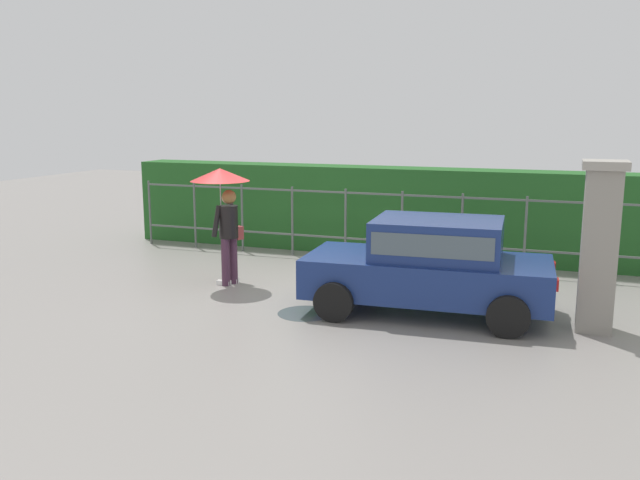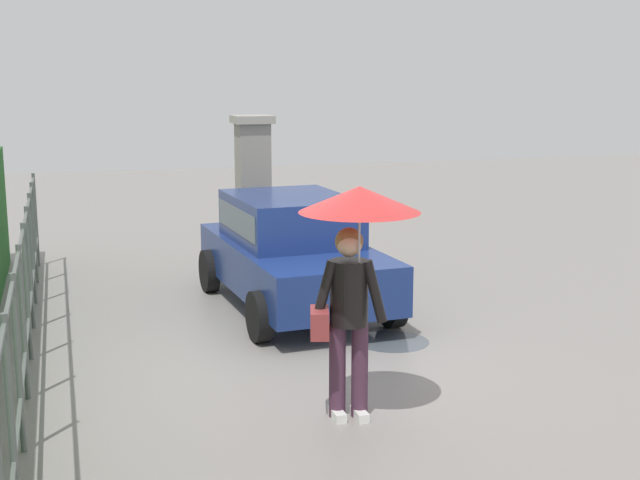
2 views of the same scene
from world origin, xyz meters
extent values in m
plane|color=gray|center=(0.00, 0.00, 0.00)|extent=(40.00, 40.00, 0.00)
cube|color=navy|center=(2.40, -0.44, 0.58)|extent=(3.79, 1.86, 0.60)
cube|color=navy|center=(2.55, -0.43, 1.18)|extent=(1.98, 1.55, 0.60)
cube|color=#4C5B66|center=(2.55, -0.43, 1.20)|extent=(1.83, 1.56, 0.33)
cylinder|color=black|center=(1.20, -1.35, 0.30)|extent=(0.61, 0.22, 0.60)
cylinder|color=black|center=(1.10, 0.33, 0.30)|extent=(0.61, 0.22, 0.60)
cylinder|color=black|center=(3.70, -1.20, 0.30)|extent=(0.61, 0.22, 0.60)
cylinder|color=black|center=(3.59, 0.48, 0.30)|extent=(0.61, 0.22, 0.60)
cube|color=red|center=(4.29, -0.87, 0.73)|extent=(0.07, 0.20, 0.16)
cube|color=red|center=(4.22, 0.22, 0.73)|extent=(0.07, 0.20, 0.16)
cylinder|color=#47283D|center=(-1.31, -0.04, 0.43)|extent=(0.15, 0.15, 0.86)
cylinder|color=#47283D|center=(-1.26, 0.16, 0.43)|extent=(0.15, 0.15, 0.86)
cube|color=white|center=(-1.37, -0.02, 0.04)|extent=(0.26, 0.10, 0.08)
cube|color=white|center=(-1.32, 0.17, 0.04)|extent=(0.26, 0.10, 0.08)
cylinder|color=black|center=(-1.29, 0.06, 1.15)|extent=(0.34, 0.34, 0.58)
sphere|color=#DBAD89|center=(-1.29, 0.06, 1.58)|extent=(0.22, 0.22, 0.22)
sphere|color=olive|center=(-1.26, 0.05, 1.60)|extent=(0.25, 0.25, 0.25)
cylinder|color=black|center=(-1.42, -0.13, 1.18)|extent=(0.15, 0.24, 0.56)
cylinder|color=black|center=(-1.30, 0.29, 1.18)|extent=(0.15, 0.24, 0.56)
cylinder|color=#B2B2B7|center=(-1.40, 0.01, 1.50)|extent=(0.02, 0.02, 0.77)
cone|color=red|center=(-1.40, 0.01, 1.99)|extent=(1.05, 1.05, 0.22)
cube|color=maroon|center=(-1.33, 0.34, 0.91)|extent=(0.37, 0.25, 0.24)
cube|color=gray|center=(4.82, -0.45, 1.15)|extent=(0.48, 0.48, 2.30)
cube|color=#9E998E|center=(4.82, -0.45, 2.36)|extent=(0.60, 0.60, 0.12)
cylinder|color=#59605B|center=(-2.43, 2.84, 0.75)|extent=(0.05, 0.05, 1.50)
cylinder|color=#59605B|center=(-1.22, 2.84, 0.75)|extent=(0.05, 0.05, 1.50)
cylinder|color=#59605B|center=(0.00, 2.84, 0.75)|extent=(0.05, 0.05, 1.50)
cylinder|color=#59605B|center=(1.22, 2.84, 0.75)|extent=(0.05, 0.05, 1.50)
cylinder|color=#59605B|center=(2.43, 2.84, 0.75)|extent=(0.05, 0.05, 1.50)
cylinder|color=#59605B|center=(3.65, 2.84, 0.75)|extent=(0.05, 0.05, 1.50)
cylinder|color=#59605B|center=(4.86, 2.84, 0.75)|extent=(0.05, 0.05, 1.50)
cylinder|color=#59605B|center=(6.08, 2.84, 0.75)|extent=(0.05, 0.05, 1.50)
cube|color=#59605B|center=(0.61, 2.84, 1.42)|extent=(10.94, 0.03, 0.04)
cube|color=#59605B|center=(0.61, 2.84, 0.45)|extent=(10.94, 0.03, 0.04)
cylinder|color=#4C545B|center=(0.65, -1.14, 0.00)|extent=(0.85, 0.85, 0.00)
camera|label=1|loc=(4.33, -10.38, 3.05)|focal=37.45mm
camera|label=2|loc=(-8.20, 2.44, 3.03)|focal=48.17mm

